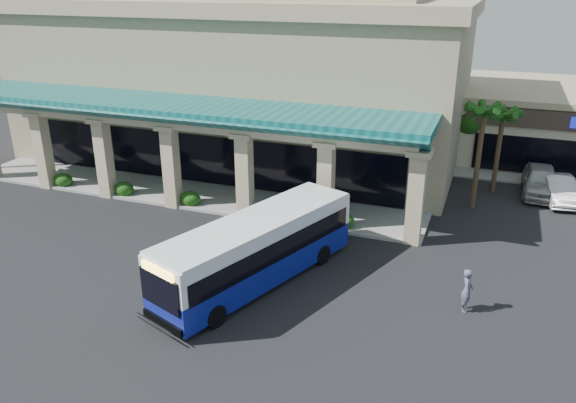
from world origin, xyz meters
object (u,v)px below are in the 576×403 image
at_px(transit_bus, 257,251).
at_px(pedestrian, 467,290).
at_px(car_white, 559,189).
at_px(car_silver, 541,181).

bearing_deg(transit_bus, pedestrian, 25.57).
bearing_deg(transit_bus, car_white, 69.53).
bearing_deg(pedestrian, transit_bus, 94.81).
height_order(transit_bus, car_white, transit_bus).
xyz_separation_m(pedestrian, car_silver, (3.21, 14.77, -0.04)).
distance_m(transit_bus, car_white, 19.50).
height_order(pedestrian, car_silver, pedestrian).
distance_m(pedestrian, car_white, 14.60).
bearing_deg(car_silver, car_white, -39.47).
bearing_deg(car_white, car_silver, 131.78).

